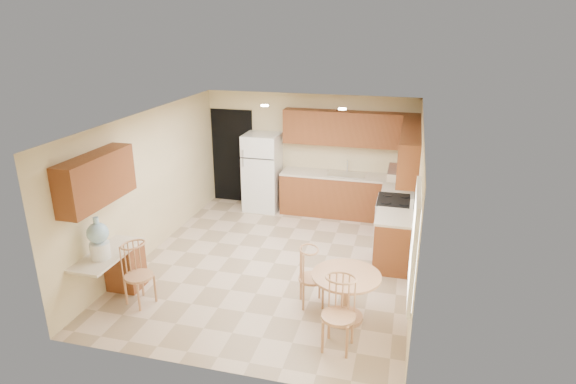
% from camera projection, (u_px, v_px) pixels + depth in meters
% --- Properties ---
extents(floor, '(5.50, 5.50, 0.00)m').
position_uv_depth(floor, '(274.00, 263.00, 8.24)').
color(floor, '#C3A88D').
rests_on(floor, ground).
extents(ceiling, '(4.50, 5.50, 0.02)m').
position_uv_depth(ceiling, '(273.00, 118.00, 7.40)').
color(ceiling, white).
rests_on(ceiling, wall_back).
extents(wall_back, '(4.50, 0.02, 2.50)m').
position_uv_depth(wall_back, '(309.00, 152.00, 10.33)').
color(wall_back, beige).
rests_on(wall_back, floor).
extents(wall_front, '(4.50, 0.02, 2.50)m').
position_uv_depth(wall_front, '(204.00, 277.00, 5.31)').
color(wall_front, beige).
rests_on(wall_front, floor).
extents(wall_left, '(0.02, 5.50, 2.50)m').
position_uv_depth(wall_left, '(149.00, 184.00, 8.35)').
color(wall_left, beige).
rests_on(wall_left, floor).
extents(wall_right, '(0.02, 5.50, 2.50)m').
position_uv_depth(wall_right, '(416.00, 207.00, 7.29)').
color(wall_right, beige).
rests_on(wall_right, floor).
extents(doorway, '(0.90, 0.02, 2.10)m').
position_uv_depth(doorway, '(233.00, 156.00, 10.79)').
color(doorway, black).
rests_on(doorway, floor).
extents(base_cab_back, '(2.75, 0.60, 0.87)m').
position_uv_depth(base_cab_back, '(346.00, 196.00, 10.12)').
color(base_cab_back, brown).
rests_on(base_cab_back, floor).
extents(counter_back, '(2.75, 0.63, 0.04)m').
position_uv_depth(counter_back, '(347.00, 176.00, 9.97)').
color(counter_back, beige).
rests_on(counter_back, base_cab_back).
extents(base_cab_right_a, '(0.60, 0.59, 0.87)m').
position_uv_depth(base_cab_right_a, '(397.00, 211.00, 9.32)').
color(base_cab_right_a, brown).
rests_on(base_cab_right_a, floor).
extents(counter_right_a, '(0.63, 0.59, 0.04)m').
position_uv_depth(counter_right_a, '(399.00, 189.00, 9.17)').
color(counter_right_a, beige).
rests_on(counter_right_a, base_cab_right_a).
extents(base_cab_right_b, '(0.60, 0.80, 0.87)m').
position_uv_depth(base_cab_right_b, '(393.00, 243.00, 8.00)').
color(base_cab_right_b, brown).
rests_on(base_cab_right_b, floor).
extents(counter_right_b, '(0.63, 0.80, 0.04)m').
position_uv_depth(counter_right_b, '(395.00, 218.00, 7.85)').
color(counter_right_b, beige).
rests_on(counter_right_b, base_cab_right_b).
extents(upper_cab_back, '(2.75, 0.33, 0.70)m').
position_uv_depth(upper_cab_back, '(350.00, 129.00, 9.77)').
color(upper_cab_back, brown).
rests_on(upper_cab_back, wall_back).
extents(upper_cab_right, '(0.33, 2.42, 0.70)m').
position_uv_depth(upper_cab_right, '(410.00, 149.00, 8.23)').
color(upper_cab_right, brown).
rests_on(upper_cab_right, wall_right).
extents(upper_cab_left, '(0.33, 1.40, 0.70)m').
position_uv_depth(upper_cab_left, '(96.00, 179.00, 6.65)').
color(upper_cab_left, brown).
rests_on(upper_cab_left, wall_left).
extents(sink, '(0.78, 0.44, 0.01)m').
position_uv_depth(sink, '(346.00, 174.00, 9.97)').
color(sink, silver).
rests_on(sink, counter_back).
extents(range_hood, '(0.50, 0.76, 0.14)m').
position_uv_depth(range_hood, '(403.00, 173.00, 8.37)').
color(range_hood, silver).
rests_on(range_hood, upper_cab_right).
extents(desk_pedestal, '(0.48, 0.42, 0.72)m').
position_uv_depth(desk_pedestal, '(125.00, 266.00, 7.39)').
color(desk_pedestal, brown).
rests_on(desk_pedestal, floor).
extents(desk_top, '(0.50, 1.20, 0.04)m').
position_uv_depth(desk_top, '(108.00, 254.00, 6.91)').
color(desk_top, beige).
rests_on(desk_top, desk_pedestal).
extents(window, '(0.06, 1.12, 1.30)m').
position_uv_depth(window, '(415.00, 244.00, 5.52)').
color(window, white).
rests_on(window, wall_right).
extents(can_light_a, '(0.14, 0.14, 0.02)m').
position_uv_depth(can_light_a, '(265.00, 106.00, 8.62)').
color(can_light_a, white).
rests_on(can_light_a, ceiling).
extents(can_light_b, '(0.14, 0.14, 0.02)m').
position_uv_depth(can_light_b, '(342.00, 109.00, 8.29)').
color(can_light_b, white).
rests_on(can_light_b, ceiling).
extents(refrigerator, '(0.74, 0.72, 1.67)m').
position_uv_depth(refrigerator, '(262.00, 172.00, 10.37)').
color(refrigerator, white).
rests_on(refrigerator, floor).
extents(stove, '(0.65, 0.76, 1.09)m').
position_uv_depth(stove, '(394.00, 223.00, 8.70)').
color(stove, white).
rests_on(stove, floor).
extents(dining_table, '(0.94, 0.94, 0.70)m').
position_uv_depth(dining_table, '(346.00, 290.00, 6.55)').
color(dining_table, tan).
rests_on(dining_table, floor).
extents(chair_table_a, '(0.39, 0.51, 0.89)m').
position_uv_depth(chair_table_a, '(311.00, 274.00, 6.80)').
color(chair_table_a, tan).
rests_on(chair_table_a, floor).
extents(chair_table_b, '(0.43, 0.43, 0.98)m').
position_uv_depth(chair_table_b, '(338.00, 312.00, 5.83)').
color(chair_table_b, tan).
rests_on(chair_table_b, floor).
extents(chair_desk, '(0.41, 0.53, 0.93)m').
position_uv_depth(chair_desk, '(135.00, 271.00, 6.81)').
color(chair_desk, tan).
rests_on(chair_desk, floor).
extents(water_crock, '(0.30, 0.30, 0.62)m').
position_uv_depth(water_crock, '(99.00, 240.00, 6.68)').
color(water_crock, white).
rests_on(water_crock, desk_top).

